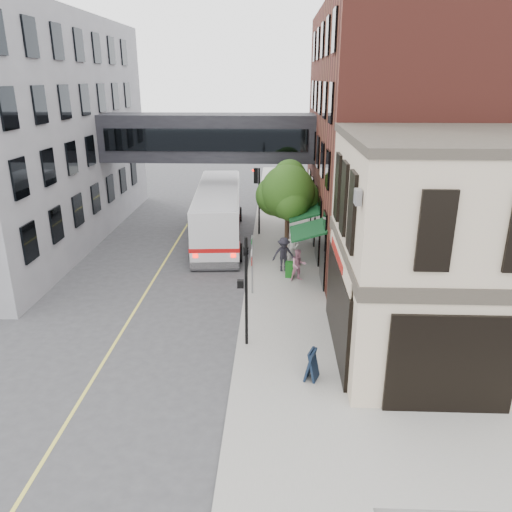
# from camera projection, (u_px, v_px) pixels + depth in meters

# --- Properties ---
(ground) EXTENTS (120.00, 120.00, 0.00)m
(ground) POSITION_uv_depth(u_px,v_px,m) (233.00, 374.00, 18.23)
(ground) COLOR #38383A
(ground) RESTS_ON ground
(sidewalk_main) EXTENTS (4.00, 60.00, 0.15)m
(sidewalk_main) POSITION_uv_depth(u_px,v_px,m) (283.00, 249.00, 31.30)
(sidewalk_main) COLOR gray
(sidewalk_main) RESTS_ON ground
(corner_building) EXTENTS (10.19, 8.12, 8.45)m
(corner_building) POSITION_uv_depth(u_px,v_px,m) (478.00, 251.00, 18.36)
(corner_building) COLOR #BEB191
(corner_building) RESTS_ON ground
(brick_building) EXTENTS (13.76, 18.00, 14.00)m
(brick_building) POSITION_uv_depth(u_px,v_px,m) (419.00, 136.00, 29.61)
(brick_building) COLOR #5B241C
(brick_building) RESTS_ON ground
(skyway_bridge) EXTENTS (14.00, 3.18, 3.00)m
(skyway_bridge) POSITION_uv_depth(u_px,v_px,m) (209.00, 137.00, 33.08)
(skyway_bridge) COLOR black
(skyway_bridge) RESTS_ON ground
(traffic_signal_near) EXTENTS (0.44, 0.22, 4.60)m
(traffic_signal_near) POSITION_uv_depth(u_px,v_px,m) (245.00, 278.00, 19.09)
(traffic_signal_near) COLOR black
(traffic_signal_near) RESTS_ON sidewalk_main
(traffic_signal_far) EXTENTS (0.53, 0.28, 4.50)m
(traffic_signal_far) POSITION_uv_depth(u_px,v_px,m) (257.00, 188.00, 33.09)
(traffic_signal_far) COLOR black
(traffic_signal_far) RESTS_ON sidewalk_main
(street_sign_pole) EXTENTS (0.08, 0.75, 3.00)m
(street_sign_pole) POSITION_uv_depth(u_px,v_px,m) (252.00, 259.00, 24.15)
(street_sign_pole) COLOR gray
(street_sign_pole) RESTS_ON sidewalk_main
(street_tree) EXTENTS (3.80, 3.20, 5.60)m
(street_tree) POSITION_uv_depth(u_px,v_px,m) (288.00, 192.00, 29.26)
(street_tree) COLOR #382619
(street_tree) RESTS_ON sidewalk_main
(lane_marking) EXTENTS (0.12, 40.00, 0.01)m
(lane_marking) POSITION_uv_depth(u_px,v_px,m) (158.00, 272.00, 27.82)
(lane_marking) COLOR #D8CC4C
(lane_marking) RESTS_ON ground
(bus) EXTENTS (3.76, 12.83, 3.41)m
(bus) POSITION_uv_depth(u_px,v_px,m) (219.00, 211.00, 33.09)
(bus) COLOR silver
(bus) RESTS_ON ground
(pedestrian_a) EXTENTS (0.76, 0.55, 1.93)m
(pedestrian_a) POSITION_uv_depth(u_px,v_px,m) (292.00, 249.00, 28.10)
(pedestrian_a) COLOR silver
(pedestrian_a) RESTS_ON sidewalk_main
(pedestrian_b) EXTENTS (0.97, 0.84, 1.70)m
(pedestrian_b) POSITION_uv_depth(u_px,v_px,m) (298.00, 265.00, 26.05)
(pedestrian_b) COLOR #C8819A
(pedestrian_b) RESTS_ON sidewalk_main
(pedestrian_c) EXTENTS (1.33, 0.88, 1.92)m
(pedestrian_c) POSITION_uv_depth(u_px,v_px,m) (284.00, 254.00, 27.30)
(pedestrian_c) COLOR black
(pedestrian_c) RESTS_ON sidewalk_main
(newspaper_box) EXTENTS (0.48, 0.44, 0.86)m
(newspaper_box) POSITION_uv_depth(u_px,v_px,m) (290.00, 269.00, 26.61)
(newspaper_box) COLOR #145815
(newspaper_box) RESTS_ON sidewalk_main
(sandwich_board) EXTENTS (0.60, 0.73, 1.13)m
(sandwich_board) POSITION_uv_depth(u_px,v_px,m) (312.00, 365.00, 17.52)
(sandwich_board) COLOR black
(sandwich_board) RESTS_ON sidewalk_main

